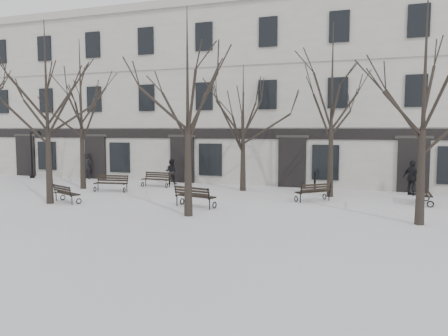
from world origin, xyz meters
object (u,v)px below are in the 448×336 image
at_px(tree_1, 46,90).
at_px(bench_1, 66,193).
at_px(tree_3, 425,77).
at_px(bench_4, 314,191).
at_px(bench_5, 422,193).
at_px(bench_3, 156,179).
at_px(bench_0, 111,183).
at_px(bench_2, 194,196).
at_px(lamp_post, 34,151).
at_px(tree_2, 187,87).

bearing_deg(tree_1, bench_1, 40.22).
xyz_separation_m(tree_1, tree_3, (15.50, 0.71, 0.04)).
relative_size(bench_4, bench_5, 0.88).
distance_m(tree_3, bench_3, 15.70).
relative_size(bench_0, bench_3, 1.05).
bearing_deg(tree_1, bench_0, 84.04).
relative_size(bench_1, bench_2, 0.88).
distance_m(tree_1, bench_4, 13.02).
distance_m(bench_1, lamp_post, 11.84).
height_order(bench_2, lamp_post, lamp_post).
xyz_separation_m(tree_2, tree_3, (8.39, 1.25, 0.17)).
distance_m(tree_1, bench_0, 6.29).
xyz_separation_m(bench_3, bench_4, (9.45, -2.26, 0.00)).
distance_m(bench_2, bench_5, 10.30).
xyz_separation_m(bench_2, lamp_post, (-14.95, 6.90, 1.40)).
xyz_separation_m(tree_1, bench_3, (1.82, 6.81, -4.65)).
relative_size(bench_0, bench_4, 1.12).
xyz_separation_m(tree_2, bench_0, (-6.67, 4.77, -4.51)).
bearing_deg(tree_2, bench_2, 105.65).
distance_m(tree_2, bench_5, 11.63).
bearing_deg(tree_3, tree_1, -177.38).
bearing_deg(tree_2, lamp_post, 150.61).
bearing_deg(bench_1, bench_2, -147.69).
xyz_separation_m(tree_3, bench_2, (-8.89, 0.55, -4.65)).
relative_size(tree_3, bench_2, 4.26).
bearing_deg(bench_1, bench_4, -134.46).
bearing_deg(bench_3, bench_4, -9.95).
height_order(bench_4, lamp_post, lamp_post).
height_order(tree_3, bench_2, tree_3).
bearing_deg(bench_4, bench_3, -57.26).
bearing_deg(bench_2, tree_1, 24.25).
relative_size(tree_1, bench_5, 4.41).
height_order(bench_1, bench_5, bench_5).
height_order(tree_1, bench_1, tree_1).
height_order(tree_2, bench_1, tree_2).
xyz_separation_m(bench_2, bench_4, (4.67, 3.29, -0.03)).
height_order(tree_3, lamp_post, tree_3).
bearing_deg(tree_2, bench_4, 50.70).
relative_size(tree_2, tree_3, 0.97).
bearing_deg(bench_5, tree_3, 173.89).
height_order(tree_1, lamp_post, tree_1).
xyz_separation_m(tree_1, tree_2, (7.11, -0.54, -0.13)).
relative_size(tree_1, bench_0, 4.43).
xyz_separation_m(bench_1, bench_4, (10.75, 4.11, 0.02)).
bearing_deg(bench_5, bench_4, 100.79).
height_order(tree_2, tree_3, tree_3).
xyz_separation_m(bench_5, lamp_post, (-24.37, 2.73, 1.40)).
bearing_deg(bench_1, tree_2, -163.82).
bearing_deg(lamp_post, bench_5, -6.39).
xyz_separation_m(tree_3, lamp_post, (-23.84, 7.45, -3.25)).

